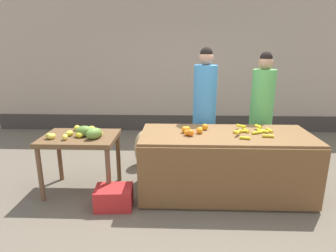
# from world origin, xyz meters

# --- Properties ---
(ground_plane) EXTENTS (24.00, 24.00, 0.00)m
(ground_plane) POSITION_xyz_m (0.00, 0.00, 0.00)
(ground_plane) COLOR #665B4C
(market_wall_back) EXTENTS (8.84, 0.23, 3.16)m
(market_wall_back) POSITION_xyz_m (0.00, 3.00, 1.55)
(market_wall_back) COLOR tan
(market_wall_back) RESTS_ON ground
(fruit_stall_counter) EXTENTS (2.15, 0.92, 0.82)m
(fruit_stall_counter) POSITION_xyz_m (0.39, -0.01, 0.41)
(fruit_stall_counter) COLOR brown
(fruit_stall_counter) RESTS_ON ground
(side_table_wooden) EXTENTS (0.95, 0.69, 0.77)m
(side_table_wooden) POSITION_xyz_m (-1.49, 0.00, 0.66)
(side_table_wooden) COLOR brown
(side_table_wooden) RESTS_ON ground
(banana_bunch_pile) EXTENTS (0.52, 0.51, 0.07)m
(banana_bunch_pile) POSITION_xyz_m (0.74, 0.03, 0.85)
(banana_bunch_pile) COLOR gold
(banana_bunch_pile) RESTS_ON fruit_stall_counter
(orange_pile) EXTENTS (0.35, 0.36, 0.09)m
(orange_pile) POSITION_xyz_m (-0.03, -0.00, 0.87)
(orange_pile) COLOR orange
(orange_pile) RESTS_ON fruit_stall_counter
(mango_papaya_pile) EXTENTS (0.75, 0.53, 0.14)m
(mango_papaya_pile) POSITION_xyz_m (-1.41, -0.05, 0.83)
(mango_papaya_pile) COLOR yellow
(mango_papaya_pile) RESTS_ON side_table_wooden
(vendor_woman_blue_shirt) EXTENTS (0.34, 0.34, 1.88)m
(vendor_woman_blue_shirt) POSITION_xyz_m (0.18, 0.70, 0.95)
(vendor_woman_blue_shirt) COLOR #33333D
(vendor_woman_blue_shirt) RESTS_ON ground
(vendor_woman_green_shirt) EXTENTS (0.34, 0.34, 1.82)m
(vendor_woman_green_shirt) POSITION_xyz_m (1.04, 0.78, 0.92)
(vendor_woman_green_shirt) COLOR #33333D
(vendor_woman_green_shirt) RESTS_ON ground
(produce_crate) EXTENTS (0.46, 0.35, 0.26)m
(produce_crate) POSITION_xyz_m (-0.98, -0.42, 0.13)
(produce_crate) COLOR red
(produce_crate) RESTS_ON ground
(produce_sack) EXTENTS (0.37, 0.41, 0.59)m
(produce_sack) POSITION_xyz_m (-0.76, 0.86, 0.29)
(produce_sack) COLOR tan
(produce_sack) RESTS_ON ground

